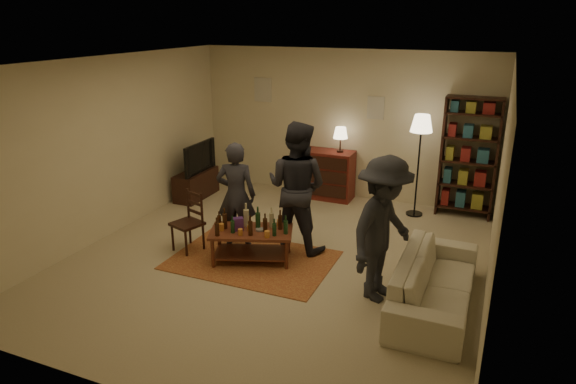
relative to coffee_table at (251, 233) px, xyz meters
The scene contains 13 objects.
floor 0.54m from the coffee_table, 30.73° to the left, with size 6.00×6.00×0.00m, color #C6B793.
room_shell 3.47m from the coffee_table, 96.35° to the left, with size 6.00×6.00×6.00m.
rug 0.40m from the coffee_table, 27.88° to the right, with size 2.20×1.50×0.01m, color brown.
coffee_table is the anchor object (origin of this frame).
dining_chair 0.98m from the coffee_table, behind, with size 0.49×0.49×0.89m.
tv_stand 2.92m from the coffee_table, 137.37° to the left, with size 0.40×1.00×1.06m.
dresser 2.89m from the coffee_table, 87.91° to the left, with size 1.00×0.50×1.36m.
bookshelf 3.95m from the coffee_table, 49.30° to the left, with size 0.90×0.34×2.02m.
floor_lamp 3.36m from the coffee_table, 55.95° to the left, with size 0.36×0.36×1.73m.
sofa 2.51m from the coffee_table, ahead, with size 2.08×0.81×0.61m, color beige.
person_left 0.68m from the coffee_table, 138.58° to the left, with size 0.57×0.38×1.57m, color #292931.
person_right 0.93m from the coffee_table, 56.79° to the left, with size 0.91×0.71×1.88m, color #232229.
person_by_sofa 1.94m from the coffee_table, ahead, with size 1.14×0.65×1.76m, color #25262D.
Camera 1 is at (2.68, -5.94, 3.24)m, focal length 32.00 mm.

